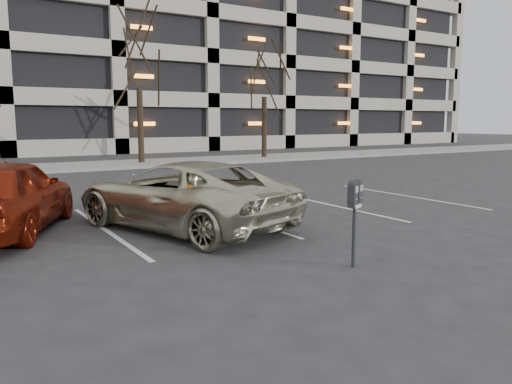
# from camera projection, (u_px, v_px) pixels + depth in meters

# --- Properties ---
(ground) EXTENTS (140.00, 140.00, 0.00)m
(ground) POSITION_uv_depth(u_px,v_px,m) (226.00, 246.00, 8.44)
(ground) COLOR #28282B
(ground) RESTS_ON ground
(sidewalk) EXTENTS (80.00, 4.00, 0.12)m
(sidewalk) POSITION_uv_depth(u_px,v_px,m) (54.00, 168.00, 21.92)
(sidewalk) COLOR gray
(sidewalk) RESTS_ON ground
(stall_lines) EXTENTS (16.90, 5.20, 0.00)m
(stall_lines) POSITION_uv_depth(u_px,v_px,m) (106.00, 230.00, 9.65)
(stall_lines) COLOR silver
(stall_lines) RESTS_ON ground
(parking_garage) EXTENTS (52.00, 20.00, 19.00)m
(parking_garage) POSITION_uv_depth(u_px,v_px,m) (160.00, 35.00, 41.87)
(parking_garage) COLOR black
(parking_garage) RESTS_ON ground
(tree_c) EXTENTS (3.53, 3.53, 8.02)m
(tree_c) POSITION_uv_depth(u_px,v_px,m) (138.00, 41.00, 23.18)
(tree_c) COLOR black
(tree_c) RESTS_ON ground
(tree_d) EXTENTS (3.31, 3.31, 7.52)m
(tree_d) POSITION_uv_depth(u_px,v_px,m) (264.00, 58.00, 26.87)
(tree_d) COLOR black
(tree_d) RESTS_ON ground
(parking_meter) EXTENTS (0.34, 0.24, 1.25)m
(parking_meter) POSITION_uv_depth(u_px,v_px,m) (355.00, 202.00, 7.10)
(parking_meter) COLOR black
(parking_meter) RESTS_ON ground
(suv_silver) EXTENTS (3.62, 5.23, 1.33)m
(suv_silver) POSITION_uv_depth(u_px,v_px,m) (182.00, 195.00, 9.78)
(suv_silver) COLOR beige
(suv_silver) RESTS_ON ground
(car_red) EXTENTS (3.34, 4.58, 1.45)m
(car_red) POSITION_uv_depth(u_px,v_px,m) (4.00, 195.00, 9.27)
(car_red) COLOR maroon
(car_red) RESTS_ON ground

